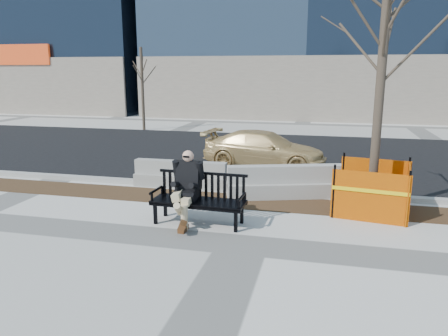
{
  "coord_description": "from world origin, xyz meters",
  "views": [
    {
      "loc": [
        1.37,
        -7.26,
        3.13
      ],
      "look_at": [
        -0.71,
        1.49,
        1.08
      ],
      "focal_mm": 34.44,
      "sensor_mm": 36.0,
      "label": 1
    }
  ],
  "objects_px": {
    "seated_man": "(188,221)",
    "sedan": "(264,166)",
    "jersey_barrier_left": "(181,187)",
    "jersey_barrier_right": "(285,197)",
    "bench": "(199,223)",
    "tree_fence": "(370,212)"
  },
  "relations": [
    {
      "from": "seated_man",
      "to": "tree_fence",
      "type": "xyz_separation_m",
      "value": [
        3.84,
        1.57,
        0.0
      ]
    },
    {
      "from": "tree_fence",
      "to": "bench",
      "type": "bearing_deg",
      "value": -155.34
    },
    {
      "from": "jersey_barrier_left",
      "to": "jersey_barrier_right",
      "type": "relative_size",
      "value": 0.88
    },
    {
      "from": "bench",
      "to": "sedan",
      "type": "distance_m",
      "value": 5.75
    },
    {
      "from": "jersey_barrier_right",
      "to": "sedan",
      "type": "bearing_deg",
      "value": 89.0
    },
    {
      "from": "sedan",
      "to": "jersey_barrier_right",
      "type": "relative_size",
      "value": 1.39
    },
    {
      "from": "tree_fence",
      "to": "seated_man",
      "type": "bearing_deg",
      "value": -157.71
    },
    {
      "from": "tree_fence",
      "to": "sedan",
      "type": "relative_size",
      "value": 1.46
    },
    {
      "from": "sedan",
      "to": "tree_fence",
      "type": "bearing_deg",
      "value": -135.46
    },
    {
      "from": "jersey_barrier_left",
      "to": "jersey_barrier_right",
      "type": "bearing_deg",
      "value": -6.83
    },
    {
      "from": "seated_man",
      "to": "tree_fence",
      "type": "distance_m",
      "value": 4.15
    },
    {
      "from": "sedan",
      "to": "jersey_barrier_right",
      "type": "distance_m",
      "value": 3.55
    },
    {
      "from": "bench",
      "to": "tree_fence",
      "type": "bearing_deg",
      "value": 27.04
    },
    {
      "from": "seated_man",
      "to": "sedan",
      "type": "height_order",
      "value": "seated_man"
    },
    {
      "from": "tree_fence",
      "to": "sedan",
      "type": "bearing_deg",
      "value": 126.42
    },
    {
      "from": "seated_man",
      "to": "jersey_barrier_left",
      "type": "bearing_deg",
      "value": 114.31
    },
    {
      "from": "jersey_barrier_left",
      "to": "jersey_barrier_right",
      "type": "distance_m",
      "value": 2.9
    },
    {
      "from": "sedan",
      "to": "jersey_barrier_left",
      "type": "relative_size",
      "value": 1.58
    },
    {
      "from": "seated_man",
      "to": "jersey_barrier_right",
      "type": "xyz_separation_m",
      "value": [
        1.84,
        2.26,
        0.0
      ]
    },
    {
      "from": "seated_man",
      "to": "sedan",
      "type": "xyz_separation_m",
      "value": [
        0.82,
        5.66,
        0.0
      ]
    },
    {
      "from": "jersey_barrier_left",
      "to": "seated_man",
      "type": "bearing_deg",
      "value": -68.29
    },
    {
      "from": "seated_man",
      "to": "jersey_barrier_left",
      "type": "height_order",
      "value": "seated_man"
    }
  ]
}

